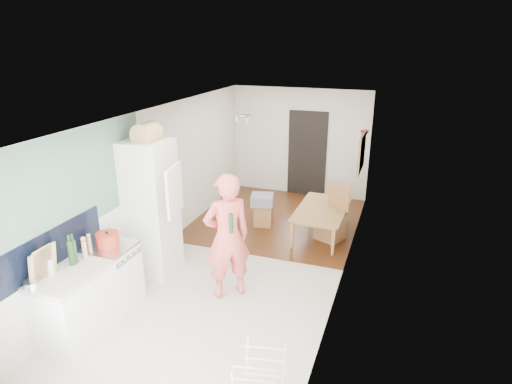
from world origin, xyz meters
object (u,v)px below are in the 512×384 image
Objects in this scene: person at (227,226)px; stool at (264,215)px; dining_table at (323,224)px; dining_chair at (331,213)px.

stool is at bearing -124.94° from person.
dining_table is 1.21m from stool.
stool is (-1.20, 0.08, -0.01)m from dining_table.
person reaches higher than dining_table.
stool is at bearing -163.89° from dining_chair.
dining_chair is (1.08, 2.31, -0.57)m from person.
person is 1.63× the size of dining_table.
person is 4.80× the size of stool.
dining_chair reaches higher than stool.
dining_chair is 2.29× the size of stool.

